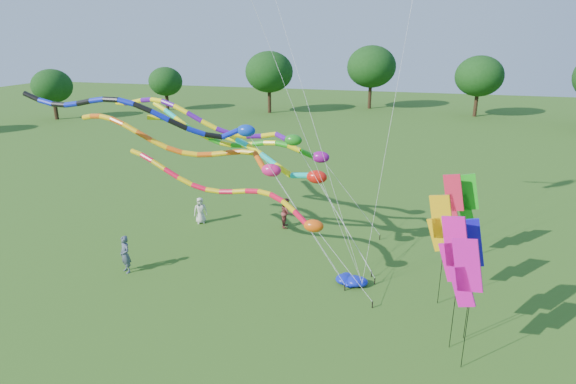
% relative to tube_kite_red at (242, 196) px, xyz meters
% --- Properties ---
extents(ground, '(160.00, 160.00, 0.00)m').
position_rel_tube_kite_red_xyz_m(ground, '(3.34, -4.66, -3.69)').
color(ground, '#2F5D18').
rests_on(ground, ground).
extents(tree_ring, '(121.67, 114.21, 9.62)m').
position_rel_tube_kite_red_xyz_m(tree_ring, '(3.98, -1.00, 1.87)').
color(tree_ring, '#382314').
rests_on(tree_ring, ground).
extents(tube_kite_red, '(12.78, 3.54, 5.73)m').
position_rel_tube_kite_red_xyz_m(tube_kite_red, '(0.00, 0.00, 0.00)').
color(tube_kite_red, black).
rests_on(tube_kite_red, ground).
extents(tube_kite_orange, '(13.94, 2.22, 7.61)m').
position_rel_tube_kite_red_xyz_m(tube_kite_orange, '(-2.26, 0.25, 2.07)').
color(tube_kite_orange, black).
rests_on(tube_kite_orange, ground).
extents(tube_kite_purple, '(13.91, 2.11, 8.40)m').
position_rel_tube_kite_red_xyz_m(tube_kite_purple, '(-1.58, 1.49, 3.06)').
color(tube_kite_purple, black).
rests_on(tube_kite_purple, ground).
extents(tube_kite_blue, '(14.32, 1.90, 8.91)m').
position_rel_tube_kite_red_xyz_m(tube_kite_blue, '(-3.19, -1.40, 3.76)').
color(tube_kite_blue, black).
rests_on(tube_kite_blue, ground).
extents(tube_kite_cyan, '(14.29, 6.94, 7.34)m').
position_rel_tube_kite_red_xyz_m(tube_kite_cyan, '(-1.07, 3.26, 1.50)').
color(tube_kite_cyan, black).
rests_on(tube_kite_cyan, ground).
extents(tube_kite_green, '(12.92, 1.20, 7.06)m').
position_rel_tube_kite_red_xyz_m(tube_kite_green, '(-0.61, 4.51, 1.43)').
color(tube_kite_green, black).
rests_on(tube_kite_green, ground).
extents(banner_pole_magenta_b, '(1.09, 0.54, 5.12)m').
position_rel_tube_kite_red_xyz_m(banner_pole_magenta_b, '(9.21, -3.90, 0.16)').
color(banner_pole_magenta_b, black).
rests_on(banner_pole_magenta_b, ground).
extents(banner_pole_green, '(1.16, 0.14, 4.52)m').
position_rel_tube_kite_red_xyz_m(banner_pole_green, '(10.27, 3.74, -0.44)').
color(banner_pole_green, black).
rests_on(banner_pole_green, ground).
extents(banner_pole_magenta_a, '(1.13, 0.44, 4.79)m').
position_rel_tube_kite_red_xyz_m(banner_pole_magenta_a, '(9.54, -4.96, -0.17)').
color(banner_pole_magenta_a, black).
rests_on(banner_pole_magenta_a, ground).
extents(banner_pole_orange, '(1.13, 0.44, 4.86)m').
position_rel_tube_kite_red_xyz_m(banner_pole_orange, '(8.86, -0.91, -0.10)').
color(banner_pole_orange, black).
rests_on(banner_pole_orange, ground).
extents(banner_pole_blue_b, '(1.16, 0.14, 4.83)m').
position_rel_tube_kite_red_xyz_m(banner_pole_blue_b, '(9.73, -3.25, -0.12)').
color(banner_pole_blue_b, black).
rests_on(banner_pole_blue_b, ground).
extents(banner_pole_red, '(1.13, 0.43, 4.62)m').
position_rel_tube_kite_red_xyz_m(banner_pole_red, '(9.54, 3.14, -0.33)').
color(banner_pole_red, black).
rests_on(banner_pole_red, ground).
extents(blue_nylon_heap, '(1.53, 1.32, 0.46)m').
position_rel_tube_kite_red_xyz_m(blue_nylon_heap, '(5.41, -0.09, -3.49)').
color(blue_nylon_heap, '#0D1CB3').
rests_on(blue_nylon_heap, ground).
extents(person_a, '(0.93, 0.82, 1.60)m').
position_rel_tube_kite_red_xyz_m(person_a, '(-4.47, 4.70, -2.89)').
color(person_a, beige).
rests_on(person_a, ground).
extents(person_b, '(0.80, 0.73, 1.84)m').
position_rel_tube_kite_red_xyz_m(person_b, '(-5.23, -1.95, -2.77)').
color(person_b, '#434D5E').
rests_on(person_b, ground).
extents(person_c, '(0.79, 0.95, 1.76)m').
position_rel_tube_kite_red_xyz_m(person_c, '(0.67, 5.49, -2.81)').
color(person_c, brown).
rests_on(person_c, ground).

